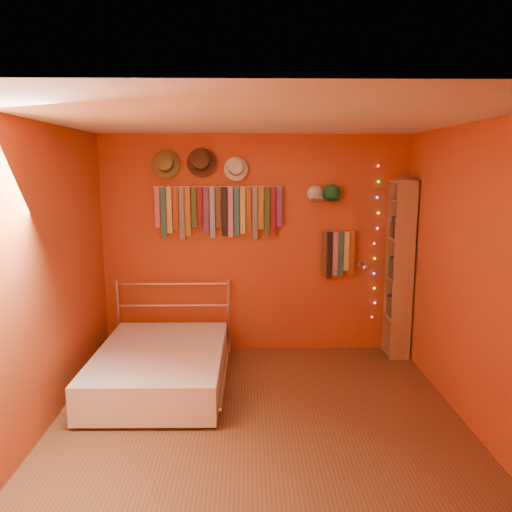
{
  "coord_description": "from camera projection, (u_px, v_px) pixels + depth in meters",
  "views": [
    {
      "loc": [
        -0.09,
        -3.92,
        2.14
      ],
      "look_at": [
        -0.01,
        0.9,
        1.28
      ],
      "focal_mm": 35.0,
      "sensor_mm": 36.0,
      "label": 1
    }
  ],
  "objects": [
    {
      "name": "tie_rack",
      "position": [
        218.0,
        209.0,
        5.59
      ],
      "size": [
        1.45,
        0.03,
        0.6
      ],
      "color": "silver",
      "rests_on": "back_wall"
    },
    {
      "name": "fairy_lights",
      "position": [
        376.0,
        244.0,
        5.71
      ],
      "size": [
        0.06,
        0.02,
        1.78
      ],
      "color": "#FF3333",
      "rests_on": "back_wall"
    },
    {
      "name": "cap_white",
      "position": [
        315.0,
        194.0,
        5.59
      ],
      "size": [
        0.18,
        0.23,
        0.18
      ],
      "color": "beige",
      "rests_on": "back_wall"
    },
    {
      "name": "left_wall",
      "position": [
        40.0,
        280.0,
        3.98
      ],
      "size": [
        0.02,
        3.5,
        2.5
      ],
      "primitive_type": "cube",
      "color": "#A53D1A",
      "rests_on": "ground"
    },
    {
      "name": "back_wall",
      "position": [
        255.0,
        245.0,
        5.74
      ],
      "size": [
        3.5,
        0.02,
        2.5
      ],
      "primitive_type": "cube",
      "color": "#A53D1A",
      "rests_on": "ground"
    },
    {
      "name": "bed",
      "position": [
        161.0,
        366.0,
        4.91
      ],
      "size": [
        1.32,
        1.8,
        0.87
      ],
      "rotation": [
        0.0,
        0.0,
        -0.01
      ],
      "color": "silver",
      "rests_on": "ground"
    },
    {
      "name": "ceiling",
      "position": [
        259.0,
        119.0,
        3.79
      ],
      "size": [
        3.5,
        3.5,
        0.02
      ],
      "primitive_type": "cube",
      "color": "white",
      "rests_on": "back_wall"
    },
    {
      "name": "cap_green",
      "position": [
        332.0,
        193.0,
        5.59
      ],
      "size": [
        0.19,
        0.24,
        0.19
      ],
      "color": "#197337",
      "rests_on": "back_wall"
    },
    {
      "name": "ground",
      "position": [
        259.0,
        422.0,
        4.23
      ],
      "size": [
        3.5,
        3.5,
        0.0
      ],
      "primitive_type": "plane",
      "color": "brown",
      "rests_on": "ground"
    },
    {
      "name": "fedora_brown",
      "position": [
        201.0,
        162.0,
        5.46
      ],
      "size": [
        0.32,
        0.18,
        0.32
      ],
      "rotation": [
        1.36,
        0.0,
        0.0
      ],
      "color": "#462919",
      "rests_on": "back_wall"
    },
    {
      "name": "bookshelf",
      "position": [
        403.0,
        268.0,
        5.59
      ],
      "size": [
        0.25,
        0.34,
        2.0
      ],
      "color": "#A66D4B",
      "rests_on": "ground"
    },
    {
      "name": "small_tie_rack",
      "position": [
        338.0,
        253.0,
        5.7
      ],
      "size": [
        0.4,
        0.03,
        0.55
      ],
      "color": "silver",
      "rests_on": "back_wall"
    },
    {
      "name": "fedora_olive",
      "position": [
        165.0,
        163.0,
        5.46
      ],
      "size": [
        0.31,
        0.17,
        0.31
      ],
      "rotation": [
        1.36,
        0.0,
        0.0
      ],
      "color": "olive",
      "rests_on": "back_wall"
    },
    {
      "name": "fedora_white",
      "position": [
        236.0,
        168.0,
        5.49
      ],
      "size": [
        0.27,
        0.14,
        0.26
      ],
      "rotation": [
        1.36,
        0.0,
        0.0
      ],
      "color": "silver",
      "rests_on": "back_wall"
    },
    {
      "name": "reading_lamp",
      "position": [
        364.0,
        267.0,
        5.54
      ],
      "size": [
        0.08,
        0.33,
        0.1
      ],
      "color": "silver",
      "rests_on": "back_wall"
    },
    {
      "name": "right_wall",
      "position": [
        474.0,
        278.0,
        4.04
      ],
      "size": [
        0.02,
        3.5,
        2.5
      ],
      "primitive_type": "cube",
      "color": "#A53D1A",
      "rests_on": "ground"
    }
  ]
}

